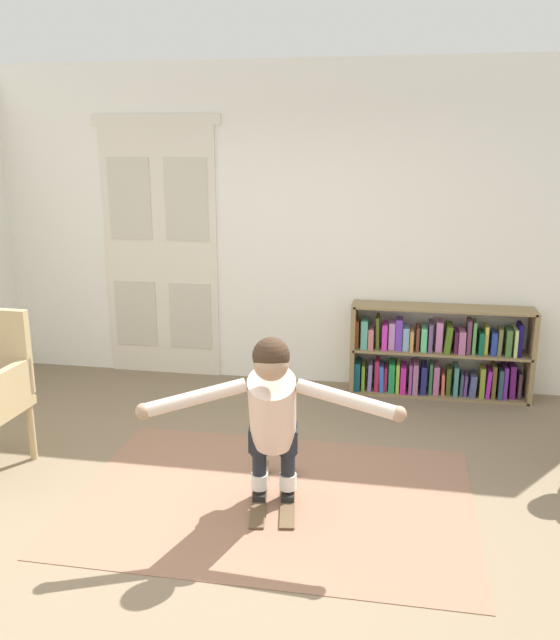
# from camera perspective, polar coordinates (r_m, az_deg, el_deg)

# --- Properties ---
(ground_plane) EXTENTS (7.20, 7.20, 0.00)m
(ground_plane) POSITION_cam_1_polar(r_m,az_deg,el_deg) (4.16, -2.82, -17.12)
(ground_plane) COLOR #79674F
(back_wall) EXTENTS (6.00, 0.10, 2.90)m
(back_wall) POSITION_cam_1_polar(r_m,az_deg,el_deg) (6.13, 2.50, 7.87)
(back_wall) COLOR white
(back_wall) RESTS_ON ground
(double_door) EXTENTS (1.22, 0.05, 2.45)m
(double_door) POSITION_cam_1_polar(r_m,az_deg,el_deg) (6.44, -10.14, 6.02)
(double_door) COLOR beige
(double_door) RESTS_ON ground
(rug) EXTENTS (2.51, 1.77, 0.01)m
(rug) POSITION_cam_1_polar(r_m,az_deg,el_deg) (4.42, -0.54, -14.96)
(rug) COLOR #8D654F
(rug) RESTS_ON ground
(bookshelf) EXTENTS (1.58, 0.30, 0.81)m
(bookshelf) POSITION_cam_1_polar(r_m,az_deg,el_deg) (6.11, 13.16, -3.05)
(bookshelf) COLOR olive
(bookshelf) RESTS_ON ground
(skis_pair) EXTENTS (0.38, 0.78, 0.07)m
(skis_pair) POSITION_cam_1_polar(r_m,az_deg,el_deg) (4.43, -0.52, -14.56)
(skis_pair) COLOR brown
(skis_pair) RESTS_ON rug
(person_skier) EXTENTS (1.48, 0.72, 1.10)m
(person_skier) POSITION_cam_1_polar(r_m,az_deg,el_deg) (3.95, -0.66, -7.59)
(person_skier) COLOR white
(person_skier) RESTS_ON skis_pair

